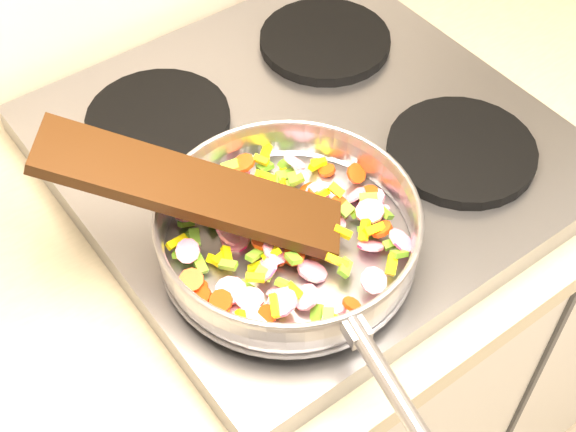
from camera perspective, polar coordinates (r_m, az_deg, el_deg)
base_cabinet at (r=1.80m, az=19.04°, el=2.85°), size 3.00×0.65×0.86m
cooktop at (r=1.06m, az=1.34°, el=4.70°), size 0.60×0.60×0.04m
grate_fl at (r=0.91m, az=-0.27°, el=-2.81°), size 0.19×0.19×0.02m
grate_fr at (r=1.04m, az=12.24°, el=4.55°), size 0.19×0.19×0.02m
grate_bl at (r=1.08m, az=-9.22°, el=6.79°), size 0.19×0.19×0.02m
grate_br at (r=1.19m, az=2.65°, el=12.35°), size 0.19×0.19×0.02m
saute_pan at (r=0.88m, az=0.06°, el=-1.01°), size 0.34×0.50×0.06m
vegetable_heap at (r=0.89m, az=-0.45°, el=-1.33°), size 0.28×0.27×0.05m
wooden_spatula at (r=0.86m, az=-6.79°, el=1.93°), size 0.29×0.27×0.13m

